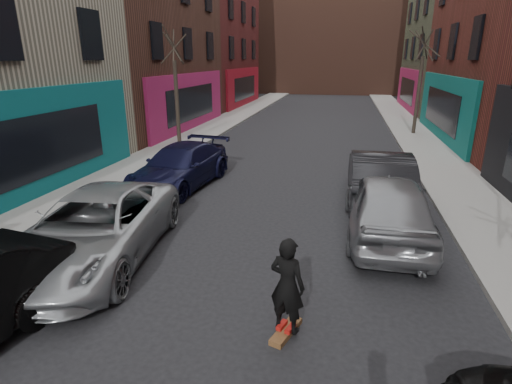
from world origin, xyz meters
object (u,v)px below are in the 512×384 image
at_px(parked_right_far, 387,205).
at_px(skateboard, 286,331).
at_px(parked_right_end, 379,177).
at_px(tree_right_far, 421,74).
at_px(parked_left_far, 95,228).
at_px(skateboarder, 287,285).
at_px(parked_left_end, 180,166).
at_px(tree_left_far, 176,79).

relative_size(parked_right_far, skateboard, 6.16).
bearing_deg(skateboard, parked_right_far, 85.26).
bearing_deg(parked_right_end, parked_right_far, 90.07).
xyz_separation_m(tree_right_far, parked_right_end, (-2.92, -12.58, -2.69)).
relative_size(parked_left_far, skateboarder, 3.34).
height_order(parked_left_far, parked_left_end, parked_left_far).
bearing_deg(skateboard, skateboarder, 0.00).
relative_size(parked_right_end, skateboard, 6.37).
bearing_deg(parked_left_far, parked_left_end, 85.46).
height_order(skateboard, skateboarder, skateboarder).
bearing_deg(parked_right_end, parked_left_far, 38.94).
bearing_deg(parked_right_far, parked_left_end, -23.36).
relative_size(tree_right_far, parked_right_far, 1.38).
relative_size(parked_right_far, parked_right_end, 0.97).
height_order(parked_left_far, parked_right_end, parked_right_end).
height_order(parked_left_end, skateboarder, skateboarder).
xyz_separation_m(tree_right_far, parked_left_end, (-9.67, -12.37, -2.80)).
distance_m(parked_left_far, parked_left_end, 5.56).
distance_m(parked_left_end, skateboarder, 8.74).
relative_size(skateboard, skateboarder, 0.49).
bearing_deg(tree_right_far, parked_left_end, -128.03).
height_order(parked_right_end, skateboard, parked_right_end).
relative_size(tree_right_far, parked_left_end, 1.35).
bearing_deg(tree_left_far, parked_right_far, -44.10).
height_order(tree_left_far, parked_left_end, tree_left_far).
xyz_separation_m(parked_right_end, skateboard, (-1.90, -7.05, -0.79)).
distance_m(tree_right_far, parked_right_far, 15.72).
distance_m(parked_right_far, skateboard, 4.89).
height_order(parked_right_far, skateboard, parked_right_far).
bearing_deg(skateboarder, parked_left_end, -37.45).
height_order(tree_right_far, parked_right_far, tree_right_far).
height_order(parked_left_far, skateboarder, skateboarder).
bearing_deg(parked_left_far, parked_right_end, 32.14).
height_order(tree_left_far, skateboard, tree_left_far).
height_order(parked_left_end, parked_right_end, parked_right_end).
distance_m(parked_right_end, skateboarder, 7.30).
height_order(tree_left_far, tree_right_far, tree_right_far).
height_order(tree_right_far, skateboard, tree_right_far).
xyz_separation_m(tree_left_far, skateboarder, (7.58, -13.64, -2.46)).
bearing_deg(skateboarder, parked_right_end, -86.26).
bearing_deg(parked_left_end, skateboard, -49.51).
relative_size(tree_right_far, skateboard, 8.50).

